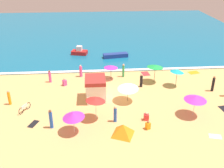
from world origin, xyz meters
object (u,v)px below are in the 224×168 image
Objects in this scene: beachgoer_2 at (148,125)px; beach_umbrella_1 at (155,66)px; beach_umbrella_3 at (73,115)px; small_boat_1 at (116,55)px; beachgoer_11 at (146,117)px; beachgoer_7 at (81,71)px; beachgoer_12 at (9,98)px; beachgoer_5 at (51,119)px; small_boat_0 at (79,52)px; beachgoer_1 at (65,82)px; beachgoer_6 at (141,81)px; beachgoer_4 at (50,77)px; lifeguard_cabana at (95,89)px; beachgoer_8 at (123,70)px; beachgoer_10 at (115,114)px; beach_tent at (123,130)px; beach_umbrella_0 at (111,67)px; beach_umbrella_6 at (177,71)px; beach_umbrella_2 at (196,98)px; beach_umbrella_4 at (96,99)px; parked_bicycle at (25,108)px; beachgoer_0 at (213,84)px; beach_umbrella_5 at (128,87)px.

beach_umbrella_1 is at bearing 74.22° from beachgoer_2.
small_boat_1 is at bearing 74.16° from beach_umbrella_3.
beachgoer_11 reaches higher than small_boat_1.
beachgoer_12 reaches higher than beachgoer_7.
beachgoer_5 is (-8.83, 0.86, 0.56)m from beachgoer_2.
beachgoer_2 is at bearing -86.08° from small_boat_1.
beachgoer_7 is at bearing -86.63° from small_boat_0.
beachgoer_6 reaches higher than beachgoer_1.
beachgoer_6 is at bearing -10.96° from beachgoer_4.
lifeguard_cabana reaches higher than beachgoer_2.
beachgoer_1 is at bearing 99.94° from beach_umbrella_3.
beachgoer_8 reaches higher than beachgoer_10.
beachgoer_11 is at bearing 84.80° from beachgoer_2.
beach_tent is 2.49m from beachgoer_2.
beach_umbrella_0 is 11.99m from beach_tent.
beachgoer_5 reaches higher than beachgoer_7.
beachgoer_10 reaches higher than beach_tent.
beach_umbrella_6 is at bearing -45.38° from small_boat_0.
small_boat_0 is (-11.96, 18.95, -1.40)m from beach_umbrella_2.
beachgoer_1 is 3.18m from beachgoer_7.
beachgoer_2 is at bearing -95.94° from beachgoer_6.
beach_umbrella_0 is 7.78m from beachgoer_4.
beach_umbrella_4 is 4.47m from beachgoer_5.
beach_umbrella_2 reaches higher than beach_umbrella_0.
beachgoer_11 is (-0.77, -7.20, -0.45)m from beachgoer_6.
beach_umbrella_3 reaches higher than beachgoer_2.
beachgoer_5 reaches higher than beach_tent.
beach_umbrella_4 is at bearing -101.30° from small_boat_1.
parked_bicycle is (-7.29, -1.98, -0.93)m from lifeguard_cabana.
beachgoer_10 is (3.81, 1.40, -0.97)m from beach_umbrella_3.
beach_umbrella_2 is at bearing -0.68° from beach_umbrella_4.
beachgoer_6 is at bearing 84.06° from beachgoer_2.
beachgoer_2 is at bearing -121.18° from beach_umbrella_6.
beachgoer_5 is at bearing -161.27° from beachgoer_0.
beach_umbrella_2 is 13.88m from beachgoer_5.
beachgoer_5 is at bearing 174.43° from beachgoer_2.
beach_umbrella_4 is 2.86× the size of beachgoer_11.
beachgoer_6 is at bearing 19.92° from parked_bicycle.
beachgoer_12 is (-14.75, -3.15, -0.03)m from beachgoer_6.
beachgoer_7 reaches higher than beachgoer_11.
beach_tent is at bearing -50.01° from beach_umbrella_4.
beachgoer_10 is 11.69m from beachgoer_12.
beach_umbrella_5 is at bearing -11.36° from lifeguard_cabana.
beachgoer_4 is at bearing -108.24° from small_boat_0.
beachgoer_7 is 0.61× the size of small_boat_0.
beachgoer_11 is at bearing -71.04° from beach_umbrella_5.
beachgoer_12 reaches higher than beachgoer_4.
small_boat_1 is at bearing 52.62° from beachgoer_7.
beach_umbrella_2 is at bearing -28.55° from beach_umbrella_5.
parked_bicycle is at bearing -158.27° from beach_umbrella_1.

